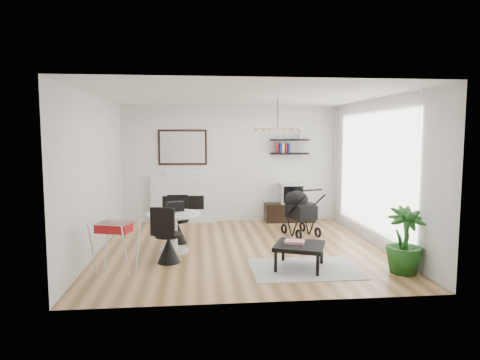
{
  "coord_description": "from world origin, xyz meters",
  "views": [
    {
      "loc": [
        -0.78,
        -7.47,
        2.03
      ],
      "look_at": [
        0.02,
        0.4,
        1.2
      ],
      "focal_mm": 32.0,
      "sensor_mm": 36.0,
      "label": 1
    }
  ],
  "objects": [
    {
      "name": "pendant_lamp",
      "position": [
        0.7,
        0.3,
        2.15
      ],
      "size": [
        0.9,
        0.9,
        0.1
      ],
      "primitive_type": null,
      "color": "tan",
      "rests_on": "ceiling"
    },
    {
      "name": "laptop",
      "position": [
        -1.3,
        -0.14,
        0.7
      ],
      "size": [
        0.39,
        0.28,
        0.03
      ],
      "primitive_type": "imported",
      "rotation": [
        0.0,
        0.0,
        0.11
      ],
      "color": "black",
      "rests_on": "dining_table"
    },
    {
      "name": "sheer_curtain",
      "position": [
        2.4,
        0.2,
        1.35
      ],
      "size": [
        0.04,
        3.6,
        2.6
      ],
      "primitive_type": "cube",
      "color": "white",
      "rests_on": "wall_right"
    },
    {
      "name": "shelf_lower",
      "position": [
        1.38,
        2.37,
        1.6
      ],
      "size": [
        0.9,
        0.25,
        0.04
      ],
      "primitive_type": "cube",
      "color": "black",
      "rests_on": "wall_back"
    },
    {
      "name": "coffee_table",
      "position": [
        0.76,
        -1.24,
        0.34
      ],
      "size": [
        0.93,
        0.93,
        0.37
      ],
      "rotation": [
        0.0,
        0.0,
        -0.38
      ],
      "color": "black",
      "rests_on": "rug"
    },
    {
      "name": "chair_far",
      "position": [
        -1.16,
        0.51,
        0.28
      ],
      "size": [
        0.43,
        0.43,
        0.9
      ],
      "rotation": [
        0.0,
        0.0,
        -0.01
      ],
      "color": "black",
      "rests_on": "floor"
    },
    {
      "name": "tv_console",
      "position": [
        1.38,
        2.29,
        0.22
      ],
      "size": [
        1.17,
        0.41,
        0.44
      ],
      "primitive_type": "cube",
      "color": "black",
      "rests_on": "floor"
    },
    {
      "name": "newspaper",
      "position": [
        -1.01,
        -0.21,
        0.69
      ],
      "size": [
        0.43,
        0.39,
        0.01
      ],
      "primitive_type": "cube",
      "rotation": [
        0.0,
        0.0,
        -0.31
      ],
      "color": "white",
      "rests_on": "dining_table"
    },
    {
      "name": "shelf_upper",
      "position": [
        1.38,
        2.37,
        1.92
      ],
      "size": [
        0.9,
        0.25,
        0.04
      ],
      "primitive_type": "cube",
      "color": "black",
      "rests_on": "wall_back"
    },
    {
      "name": "drinking_glass",
      "position": [
        -1.43,
        0.04,
        0.73
      ],
      "size": [
        0.05,
        0.05,
        0.09
      ],
      "primitive_type": "cylinder",
      "color": "white",
      "rests_on": "dining_table"
    },
    {
      "name": "stroller",
      "position": [
        1.3,
        0.96,
        0.43
      ],
      "size": [
        0.72,
        0.9,
        1.0
      ],
      "rotation": [
        0.0,
        0.0,
        0.32
      ],
      "color": "black",
      "rests_on": "floor"
    },
    {
      "name": "crt_tv",
      "position": [
        1.42,
        2.28,
        0.68
      ],
      "size": [
        0.55,
        0.48,
        0.48
      ],
      "color": "silver",
      "rests_on": "tv_console"
    },
    {
      "name": "wall_left",
      "position": [
        -2.5,
        0.0,
        1.35
      ],
      "size": [
        0.0,
        5.0,
        5.0
      ],
      "primitive_type": "plane",
      "rotation": [
        1.57,
        0.0,
        1.57
      ],
      "color": "white",
      "rests_on": "floor"
    },
    {
      "name": "chair_near",
      "position": [
        -1.25,
        -0.75,
        0.29
      ],
      "size": [
        0.48,
        0.5,
        0.92
      ],
      "rotation": [
        0.0,
        0.0,
        2.77
      ],
      "color": "black",
      "rests_on": "floor"
    },
    {
      "name": "black_bag",
      "position": [
        -1.17,
        0.11,
        0.77
      ],
      "size": [
        0.32,
        0.25,
        0.17
      ],
      "primitive_type": "cube",
      "rotation": [
        0.0,
        0.0,
        0.3
      ],
      "color": "black",
      "rests_on": "dining_table"
    },
    {
      "name": "fireplace",
      "position": [
        -1.1,
        2.42,
        0.69
      ],
      "size": [
        1.5,
        0.17,
        2.16
      ],
      "color": "white",
      "rests_on": "floor"
    },
    {
      "name": "wall_right",
      "position": [
        2.5,
        0.0,
        1.35
      ],
      "size": [
        0.0,
        5.0,
        5.0
      ],
      "primitive_type": "plane",
      "rotation": [
        1.57,
        0.0,
        -1.57
      ],
      "color": "white",
      "rests_on": "floor"
    },
    {
      "name": "potted_plant",
      "position": [
        2.25,
        -1.6,
        0.49
      ],
      "size": [
        0.57,
        0.57,
        0.98
      ],
      "primitive_type": "imported",
      "rotation": [
        0.0,
        0.0,
        -0.04
      ],
      "color": "#1B5217",
      "rests_on": "floor"
    },
    {
      "name": "floor",
      "position": [
        0.0,
        0.0,
        0.0
      ],
      "size": [
        5.0,
        5.0,
        0.0
      ],
      "primitive_type": "plane",
      "color": "brown",
      "rests_on": "ground"
    },
    {
      "name": "drying_rack",
      "position": [
        -1.95,
        -1.33,
        0.43
      ],
      "size": [
        0.66,
        0.64,
        0.81
      ],
      "rotation": [
        0.0,
        0.0,
        -0.3
      ],
      "color": "white",
      "rests_on": "floor"
    },
    {
      "name": "wall_back",
      "position": [
        0.0,
        2.5,
        1.35
      ],
      "size": [
        5.0,
        0.0,
        5.0
      ],
      "primitive_type": "plane",
      "rotation": [
        1.57,
        0.0,
        0.0
      ],
      "color": "white",
      "rests_on": "floor"
    },
    {
      "name": "rug",
      "position": [
        0.84,
        -1.28,
        0.01
      ],
      "size": [
        1.63,
        1.18,
        0.01
      ],
      "primitive_type": "cube",
      "color": "#A8A8A8",
      "rests_on": "floor"
    },
    {
      "name": "dining_table",
      "position": [
        -1.19,
        -0.1,
        0.45
      ],
      "size": [
        0.93,
        0.93,
        0.68
      ],
      "color": "white",
      "rests_on": "floor"
    },
    {
      "name": "ceiling",
      "position": [
        0.0,
        0.0,
        2.7
      ],
      "size": [
        5.0,
        5.0,
        0.0
      ],
      "primitive_type": "plane",
      "color": "white",
      "rests_on": "wall_back"
    },
    {
      "name": "magazines",
      "position": [
        0.71,
        -1.17,
        0.4
      ],
      "size": [
        0.36,
        0.32,
        0.04
      ],
      "primitive_type": "cube",
      "rotation": [
        0.0,
        0.0,
        -0.38
      ],
      "color": "red",
      "rests_on": "coffee_table"
    }
  ]
}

